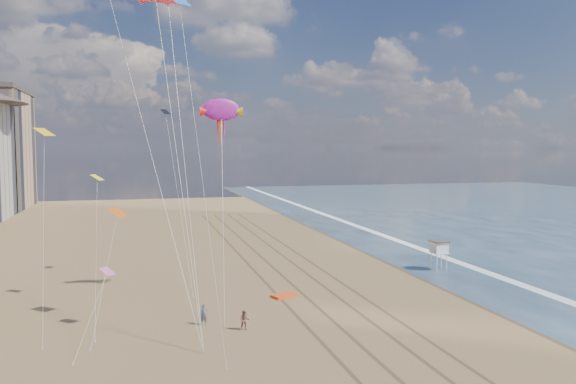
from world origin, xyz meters
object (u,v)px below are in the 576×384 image
at_px(kite_flyer_b, 245,320).
at_px(lifeguard_stand, 439,248).
at_px(grounded_kite, 284,296).
at_px(kite_flyer_a, 204,315).
at_px(show_kite, 221,110).

bearing_deg(kite_flyer_b, lifeguard_stand, 41.15).
height_order(grounded_kite, kite_flyer_a, kite_flyer_a).
distance_m(show_kite, kite_flyer_b, 19.41).
height_order(show_kite, kite_flyer_b, show_kite).
bearing_deg(show_kite, lifeguard_stand, 9.84).
relative_size(lifeguard_stand, kite_flyer_b, 2.16).
bearing_deg(kite_flyer_a, grounded_kite, 35.28).
xyz_separation_m(lifeguard_stand, grounded_kite, (-19.56, -6.65, -2.40)).
distance_m(show_kite, kite_flyer_a, 18.51).
xyz_separation_m(lifeguard_stand, kite_flyer_b, (-24.71, -14.98, -1.76)).
distance_m(lifeguard_stand, grounded_kite, 20.80).
height_order(lifeguard_stand, show_kite, show_kite).
bearing_deg(grounded_kite, show_kite, 135.97).
relative_size(lifeguard_stand, kite_flyer_a, 2.02).
height_order(grounded_kite, kite_flyer_b, kite_flyer_b).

